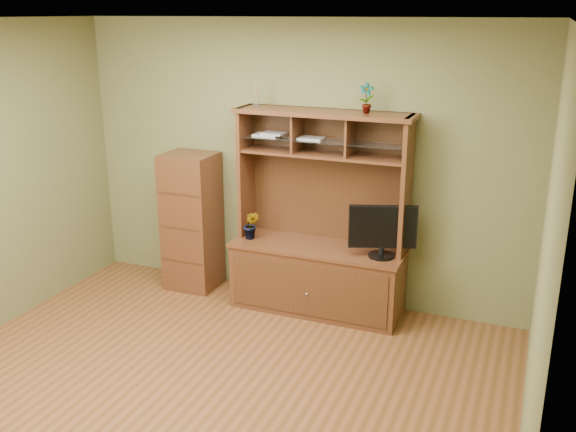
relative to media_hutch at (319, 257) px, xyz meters
The scene contains 8 objects.
room 1.94m from the media_hutch, 100.48° to the right, with size 4.54×4.04×2.74m.
media_hutch is the anchor object (origin of this frame).
monitor 0.73m from the media_hutch, ahead, with size 0.59×0.24×0.48m.
orchid_plant 0.72m from the media_hutch, behind, with size 0.15×0.12×0.28m, color #27591E.
top_plant 1.56m from the media_hutch, 11.19° to the left, with size 0.14×0.09×0.26m, color #436E26.
reed_diffuser 1.63m from the media_hutch, behind, with size 0.06×0.06×0.28m.
magazines 1.20m from the media_hutch, 168.92° to the left, with size 0.68×0.19×0.04m.
side_cabinet 1.39m from the media_hutch, behind, with size 0.50×0.46×1.41m.
Camera 1 is at (2.17, -3.63, 2.75)m, focal length 40.00 mm.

